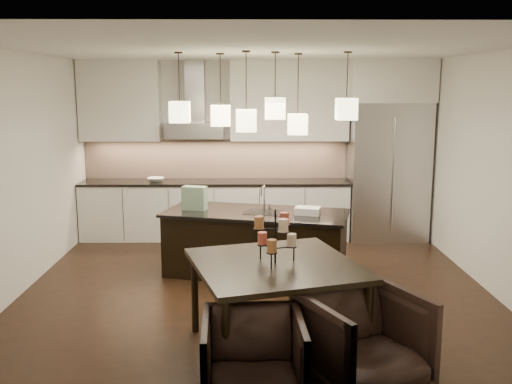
{
  "coord_description": "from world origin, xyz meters",
  "views": [
    {
      "loc": [
        -0.08,
        -6.48,
        2.38
      ],
      "look_at": [
        0.0,
        0.2,
        1.15
      ],
      "focal_mm": 40.0,
      "sensor_mm": 36.0,
      "label": 1
    }
  ],
  "objects_px": {
    "armchair_left": "(253,362)",
    "dining_table": "(275,307)",
    "refrigerator": "(387,171)",
    "armchair_right": "(362,340)",
    "island_body": "(256,244)"
  },
  "relations": [
    {
      "from": "armchair_left",
      "to": "dining_table",
      "type": "bearing_deg",
      "value": 75.08
    },
    {
      "from": "refrigerator",
      "to": "armchair_left",
      "type": "bearing_deg",
      "value": -113.74
    },
    {
      "from": "dining_table",
      "to": "armchair_right",
      "type": "bearing_deg",
      "value": -61.85
    },
    {
      "from": "dining_table",
      "to": "armchair_right",
      "type": "height_order",
      "value": "dining_table"
    },
    {
      "from": "armchair_left",
      "to": "refrigerator",
      "type": "bearing_deg",
      "value": 63.74
    },
    {
      "from": "dining_table",
      "to": "island_body",
      "type": "bearing_deg",
      "value": 77.22
    },
    {
      "from": "refrigerator",
      "to": "island_body",
      "type": "relative_size",
      "value": 0.96
    },
    {
      "from": "armchair_right",
      "to": "dining_table",
      "type": "bearing_deg",
      "value": 108.45
    },
    {
      "from": "armchair_right",
      "to": "island_body",
      "type": "bearing_deg",
      "value": 79.59
    },
    {
      "from": "island_body",
      "to": "armchair_left",
      "type": "xyz_separation_m",
      "value": [
        -0.06,
        -3.11,
        -0.04
      ]
    },
    {
      "from": "armchair_left",
      "to": "armchair_right",
      "type": "xyz_separation_m",
      "value": [
        0.87,
        0.26,
        0.05
      ]
    },
    {
      "from": "refrigerator",
      "to": "island_body",
      "type": "bearing_deg",
      "value": -139.54
    },
    {
      "from": "refrigerator",
      "to": "armchair_left",
      "type": "height_order",
      "value": "refrigerator"
    },
    {
      "from": "refrigerator",
      "to": "dining_table",
      "type": "relative_size",
      "value": 1.55
    },
    {
      "from": "dining_table",
      "to": "refrigerator",
      "type": "bearing_deg",
      "value": 47.17
    }
  ]
}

